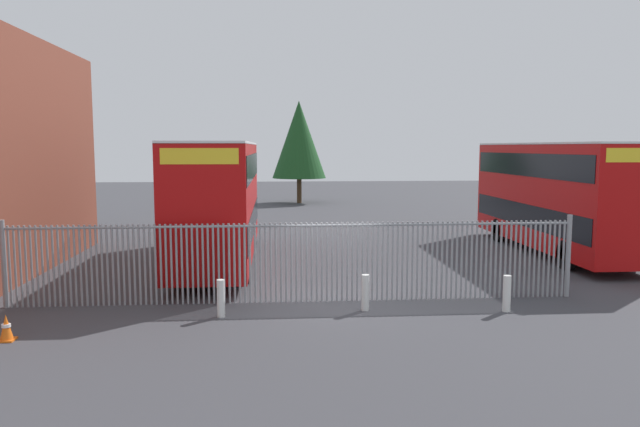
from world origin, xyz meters
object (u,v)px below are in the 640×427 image
double_decker_bus_near_gate (555,193)px  bollard_near_left (221,298)px  bollard_center_front (365,293)px  bollard_near_right (507,294)px  traffic_cone_by_gate (6,328)px  double_decker_bus_behind_fence_left (218,197)px

double_decker_bus_near_gate → bollard_near_left: size_ratio=11.38×
bollard_center_front → bollard_near_right: 3.66m
bollard_near_left → bollard_near_right: same height
double_decker_bus_near_gate → traffic_cone_by_gate: double_decker_bus_near_gate is taller
double_decker_bus_near_gate → bollard_center_front: 12.06m
double_decker_bus_near_gate → bollard_center_front: bearing=-138.2°
bollard_near_left → traffic_cone_by_gate: bearing=-161.6°
bollard_center_front → traffic_cone_by_gate: bollard_center_front is taller
double_decker_bus_behind_fence_left → bollard_center_front: size_ratio=11.38×
double_decker_bus_behind_fence_left → traffic_cone_by_gate: double_decker_bus_behind_fence_left is taller
double_decker_bus_behind_fence_left → bollard_near_left: 7.44m
bollard_near_right → traffic_cone_by_gate: bearing=-173.1°
bollard_center_front → traffic_cone_by_gate: (-8.26, -1.82, -0.19)m
bollard_center_front → bollard_near_right: size_ratio=1.00×
bollard_near_right → bollard_near_left: bearing=179.4°
bollard_center_front → traffic_cone_by_gate: bearing=-167.6°
double_decker_bus_near_gate → double_decker_bus_behind_fence_left: size_ratio=1.00×
bollard_near_left → double_decker_bus_near_gate: bearing=33.2°
double_decker_bus_near_gate → bollard_near_left: (-12.58, -8.24, -1.95)m
double_decker_bus_near_gate → double_decker_bus_behind_fence_left: (-13.24, -1.10, 0.00)m
double_decker_bus_near_gate → traffic_cone_by_gate: bearing=-150.3°
double_decker_bus_behind_fence_left → double_decker_bus_near_gate: bearing=4.7°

